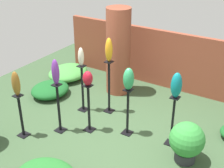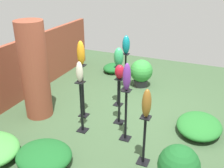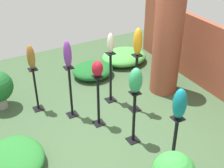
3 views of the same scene
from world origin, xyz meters
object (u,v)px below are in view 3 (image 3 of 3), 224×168
(art_vase_ivory, at_px, (110,43))
(art_vase_jade, at_px, (136,81))
(pedestal_violet, at_px, (71,94))
(pedestal_bronze, at_px, (36,92))
(art_vase_bronze, at_px, (31,57))
(pedestal_amber, at_px, (136,86))
(art_vase_ruby, at_px, (98,69))
(pedestal_jade, at_px, (134,120))
(art_vase_violet, at_px, (68,54))
(pedestal_teal, at_px, (174,148))
(pedestal_ivory, at_px, (111,80))
(art_vase_amber, at_px, (138,42))
(pedestal_ruby, at_px, (98,103))
(brick_pillar, at_px, (167,46))
(art_vase_teal, at_px, (180,104))

(art_vase_ivory, xyz_separation_m, art_vase_jade, (1.28, -0.26, -0.08))
(pedestal_violet, height_order, pedestal_bronze, pedestal_violet)
(art_vase_bronze, bearing_deg, art_vase_ivory, 73.28)
(pedestal_amber, height_order, art_vase_ruby, art_vase_ruby)
(pedestal_amber, distance_m, art_vase_bronze, 2.01)
(art_vase_ruby, bearing_deg, pedestal_violet, -145.98)
(pedestal_jade, relative_size, art_vase_violet, 1.94)
(pedestal_teal, distance_m, art_vase_ivory, 2.31)
(pedestal_ivory, bearing_deg, art_vase_amber, 26.22)
(pedestal_ruby, distance_m, pedestal_bronze, 1.31)
(pedestal_jade, height_order, art_vase_ruby, art_vase_ruby)
(pedestal_jade, height_order, art_vase_jade, art_vase_jade)
(art_vase_violet, relative_size, art_vase_jade, 1.17)
(pedestal_bronze, height_order, art_vase_bronze, art_vase_bronze)
(art_vase_bronze, bearing_deg, pedestal_jade, 34.00)
(pedestal_violet, xyz_separation_m, art_vase_ruby, (0.49, 0.33, 0.69))
(brick_pillar, relative_size, pedestal_teal, 2.08)
(pedestal_jade, xyz_separation_m, art_vase_ivory, (-1.28, 0.26, 0.84))
(brick_pillar, height_order, art_vase_ruby, brick_pillar)
(art_vase_jade, bearing_deg, pedestal_bronze, -146.00)
(pedestal_teal, height_order, pedestal_amber, pedestal_amber)
(pedestal_violet, height_order, pedestal_ivory, pedestal_ivory)
(pedestal_teal, relative_size, art_vase_ruby, 3.49)
(brick_pillar, relative_size, pedestal_ivory, 1.94)
(pedestal_violet, height_order, art_vase_teal, art_vase_teal)
(art_vase_bronze, bearing_deg, art_vase_ruby, 40.24)
(pedestal_ivory, height_order, art_vase_teal, art_vase_teal)
(pedestal_violet, bearing_deg, art_vase_bronze, -134.70)
(pedestal_violet, height_order, art_vase_amber, art_vase_amber)
(art_vase_ruby, height_order, art_vase_teal, art_vase_teal)
(pedestal_ruby, xyz_separation_m, art_vase_jade, (0.71, 0.30, 0.75))
(pedestal_amber, height_order, art_vase_violet, art_vase_violet)
(pedestal_ruby, relative_size, art_vase_ruby, 3.51)
(pedestal_jade, distance_m, art_vase_teal, 1.19)
(art_vase_violet, relative_size, art_vase_bronze, 1.06)
(art_vase_jade, bearing_deg, pedestal_jade, 0.00)
(pedestal_amber, height_order, art_vase_jade, art_vase_jade)
(pedestal_jade, relative_size, art_vase_ruby, 3.41)
(pedestal_bronze, height_order, art_vase_ruby, art_vase_ruby)
(pedestal_amber, relative_size, art_vase_bronze, 2.49)
(art_vase_ruby, relative_size, art_vase_violet, 0.57)
(pedestal_amber, height_order, art_vase_amber, art_vase_amber)
(pedestal_teal, bearing_deg, pedestal_jade, -170.38)
(brick_pillar, relative_size, pedestal_violet, 2.01)
(pedestal_amber, bearing_deg, pedestal_bronze, -119.62)
(pedestal_violet, xyz_separation_m, art_vase_violet, (-0.00, -0.00, 0.83))
(pedestal_bronze, bearing_deg, art_vase_jade, 34.00)
(pedestal_violet, bearing_deg, brick_pillar, 87.25)
(pedestal_amber, xyz_separation_m, pedestal_bronze, (-0.95, -1.67, -0.14))
(art_vase_ruby, xyz_separation_m, art_vase_bronze, (-1.00, -0.85, -0.02))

